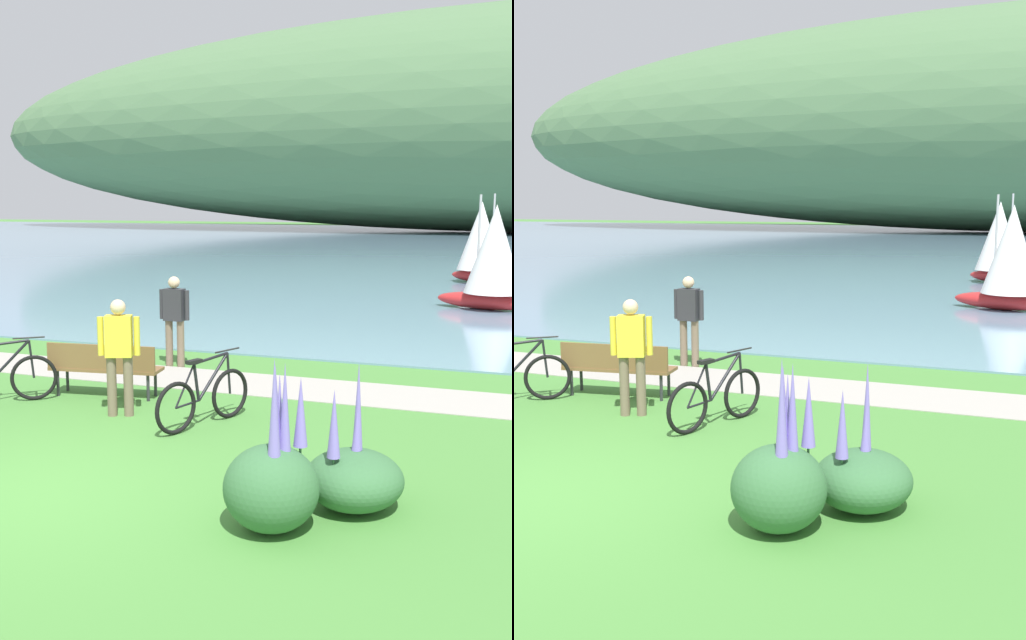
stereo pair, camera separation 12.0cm
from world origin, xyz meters
TOP-DOWN VIEW (x-y plane):
  - ground_plane at (0.00, 0.00)m, footprint 200.00×200.00m
  - bay_water at (0.00, 47.59)m, footprint 180.00×80.00m
  - shoreline_path at (0.00, 5.40)m, footprint 60.00×1.50m
  - park_bench_near_camera at (-1.37, 3.80)m, footprint 1.85×0.72m
  - bicycle_beside_path at (0.75, 2.93)m, footprint 0.71×1.67m
  - person_at_shoreline at (-1.31, 6.22)m, footprint 0.61×0.22m
  - person_on_the_grass at (-0.60, 2.96)m, footprint 0.58×0.34m
  - echium_bush_closest_to_camera at (2.72, 0.07)m, footprint 0.92×0.92m
  - echium_bush_mid_cluster at (3.33, 0.84)m, footprint 1.01×1.01m
  - sailboat_mid_bay at (3.93, 15.82)m, footprint 2.86×2.04m
  - sailboat_toward_hillside at (3.17, 23.11)m, footprint 2.89×2.25m

SIDE VIEW (x-z plane):
  - ground_plane at x=0.00m, z-range 0.00..0.00m
  - shoreline_path at x=0.00m, z-range 0.00..0.01m
  - bay_water at x=0.00m, z-range 0.00..0.04m
  - echium_bush_mid_cluster at x=3.33m, z-range -0.43..1.09m
  - bicycle_beside_path at x=0.75m, z-range -0.11..0.90m
  - echium_bush_closest_to_camera at x=2.72m, z-range -0.38..1.33m
  - park_bench_near_camera at x=-1.37m, z-range 0.08..0.96m
  - person_at_shoreline at x=-1.31m, z-range 0.12..1.83m
  - person_on_the_grass at x=-0.60m, z-range 0.12..1.83m
  - sailboat_mid_bay at x=3.93m, z-range -0.06..3.19m
  - sailboat_toward_hillside at x=3.17m, z-range -0.06..3.27m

